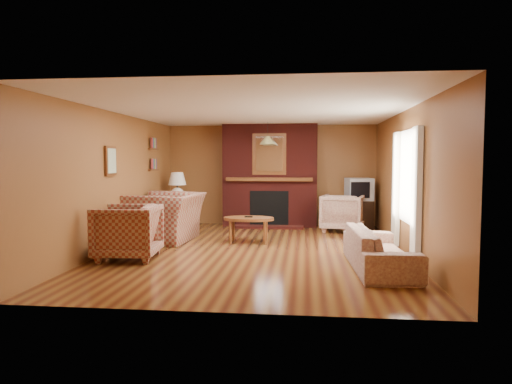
# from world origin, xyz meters

# --- Properties ---
(floor) EXTENTS (6.50, 6.50, 0.00)m
(floor) POSITION_xyz_m (0.00, 0.00, 0.00)
(floor) COLOR #4C2210
(floor) RESTS_ON ground
(ceiling) EXTENTS (6.50, 6.50, 0.00)m
(ceiling) POSITION_xyz_m (0.00, 0.00, 2.40)
(ceiling) COLOR white
(ceiling) RESTS_ON wall_back
(wall_back) EXTENTS (6.50, 0.00, 6.50)m
(wall_back) POSITION_xyz_m (0.00, 3.25, 1.20)
(wall_back) COLOR brown
(wall_back) RESTS_ON floor
(wall_front) EXTENTS (6.50, 0.00, 6.50)m
(wall_front) POSITION_xyz_m (0.00, -3.25, 1.20)
(wall_front) COLOR brown
(wall_front) RESTS_ON floor
(wall_left) EXTENTS (0.00, 6.50, 6.50)m
(wall_left) POSITION_xyz_m (-2.50, 0.00, 1.20)
(wall_left) COLOR brown
(wall_left) RESTS_ON floor
(wall_right) EXTENTS (0.00, 6.50, 6.50)m
(wall_right) POSITION_xyz_m (2.50, 0.00, 1.20)
(wall_right) COLOR brown
(wall_right) RESTS_ON floor
(fireplace) EXTENTS (2.20, 0.82, 2.40)m
(fireplace) POSITION_xyz_m (0.00, 2.98, 1.18)
(fireplace) COLOR #48130F
(fireplace) RESTS_ON floor
(window_right) EXTENTS (0.10, 1.85, 2.00)m
(window_right) POSITION_xyz_m (2.45, -0.20, 1.13)
(window_right) COLOR beige
(window_right) RESTS_ON wall_right
(bookshelf) EXTENTS (0.09, 0.55, 0.71)m
(bookshelf) POSITION_xyz_m (-2.44, 1.90, 1.67)
(bookshelf) COLOR brown
(bookshelf) RESTS_ON wall_left
(botanical_print) EXTENTS (0.05, 0.40, 0.50)m
(botanical_print) POSITION_xyz_m (-2.47, -0.30, 1.55)
(botanical_print) COLOR brown
(botanical_print) RESTS_ON wall_left
(pendant_light) EXTENTS (0.36, 0.36, 0.48)m
(pendant_light) POSITION_xyz_m (0.00, 2.30, 2.00)
(pendant_light) COLOR black
(pendant_light) RESTS_ON ceiling
(plaid_loveseat) EXTENTS (1.35, 1.51, 0.92)m
(plaid_loveseat) POSITION_xyz_m (-1.85, 0.78, 0.46)
(plaid_loveseat) COLOR maroon
(plaid_loveseat) RESTS_ON floor
(plaid_armchair) EXTENTS (1.03, 1.01, 0.87)m
(plaid_armchair) POSITION_xyz_m (-1.95, -0.91, 0.43)
(plaid_armchair) COLOR maroon
(plaid_armchair) RESTS_ON floor
(floral_sofa) EXTENTS (0.86, 2.01, 0.58)m
(floral_sofa) POSITION_xyz_m (1.90, -1.15, 0.29)
(floral_sofa) COLOR beige
(floral_sofa) RESTS_ON floor
(floral_armchair) EXTENTS (1.05, 1.07, 0.82)m
(floral_armchair) POSITION_xyz_m (1.66, 2.35, 0.41)
(floral_armchair) COLOR beige
(floral_armchair) RESTS_ON floor
(coffee_table) EXTENTS (0.96, 0.59, 0.50)m
(coffee_table) POSITION_xyz_m (-0.23, 0.75, 0.43)
(coffee_table) COLOR brown
(coffee_table) RESTS_ON floor
(side_table) EXTENTS (0.48, 0.48, 0.60)m
(side_table) POSITION_xyz_m (-2.10, 2.45, 0.30)
(side_table) COLOR brown
(side_table) RESTS_ON floor
(table_lamp) EXTENTS (0.41, 0.41, 0.68)m
(table_lamp) POSITION_xyz_m (-2.10, 2.45, 0.98)
(table_lamp) COLOR white
(table_lamp) RESTS_ON side_table
(tv_stand) EXTENTS (0.62, 0.57, 0.64)m
(tv_stand) POSITION_xyz_m (2.05, 2.80, 0.32)
(tv_stand) COLOR black
(tv_stand) RESTS_ON floor
(crt_tv) EXTENTS (0.63, 0.63, 0.51)m
(crt_tv) POSITION_xyz_m (2.05, 2.79, 0.90)
(crt_tv) COLOR #B0B3B9
(crt_tv) RESTS_ON tv_stand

